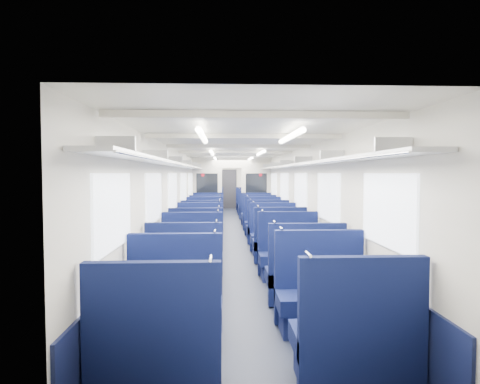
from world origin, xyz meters
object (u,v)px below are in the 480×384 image
(seat_1, at_px, (356,343))
(seat_18, at_px, (208,215))
(seat_12, at_px, (202,230))
(seat_14, at_px, (204,225))
(seat_25, at_px, (248,205))
(seat_6, at_px, (192,259))
(seat_15, at_px, (263,224))
(seat_17, at_px, (259,219))
(seat_13, at_px, (268,230))
(seat_0, at_px, (156,354))
(seat_5, at_px, (305,278))
(seat_21, at_px, (252,210))
(seat_3, at_px, (321,299))
(seat_22, at_px, (211,208))
(seat_23, at_px, (250,208))
(seat_26, at_px, (212,204))
(seat_16, at_px, (206,220))
(end_door, at_px, (229,189))
(bulkhead, at_px, (232,189))
(seat_20, at_px, (210,210))
(seat_9, at_px, (279,245))
(seat_8, at_px, (196,246))
(seat_7, at_px, (289,257))
(seat_19, at_px, (256,216))
(seat_4, at_px, (185,276))
(seat_11, at_px, (273,237))
(seat_27, at_px, (247,203))
(seat_24, at_px, (212,205))
(seat_10, at_px, (200,237))
(seat_2, at_px, (174,306))

(seat_1, xyz_separation_m, seat_18, (-1.66, 10.42, 0.00))
(seat_12, height_order, seat_14, same)
(seat_25, bearing_deg, seat_6, -98.39)
(seat_15, xyz_separation_m, seat_17, (0.00, 1.28, 0.00))
(seat_13, bearing_deg, seat_25, 90.00)
(seat_0, bearing_deg, seat_5, 53.64)
(seat_21, bearing_deg, seat_3, -90.00)
(seat_22, bearing_deg, seat_23, -2.16)
(seat_5, relative_size, seat_6, 1.00)
(seat_25, bearing_deg, seat_15, -90.00)
(seat_1, distance_m, seat_3, 1.20)
(seat_5, height_order, seat_26, same)
(seat_25, distance_m, seat_26, 1.98)
(seat_22, bearing_deg, seat_16, -90.00)
(end_door, bearing_deg, seat_15, -84.86)
(bulkhead, bearing_deg, seat_0, -94.29)
(seat_20, bearing_deg, seat_9, -77.77)
(seat_8, xyz_separation_m, seat_23, (1.66, 8.86, 0.00))
(seat_7, bearing_deg, seat_17, 90.00)
(seat_3, bearing_deg, end_door, 92.98)
(seat_9, height_order, seat_18, same)
(seat_5, bearing_deg, seat_20, 99.25)
(seat_13, xyz_separation_m, seat_26, (-1.66, 8.98, 0.00))
(seat_5, distance_m, seat_19, 8.11)
(seat_4, xyz_separation_m, seat_19, (1.66, 7.97, 0.00))
(seat_14, bearing_deg, seat_11, -54.66)
(seat_17, relative_size, seat_27, 1.00)
(seat_27, bearing_deg, bulkhead, -99.70)
(seat_24, bearing_deg, seat_26, 90.00)
(bulkhead, bearing_deg, end_door, 90.00)
(seat_17, bearing_deg, seat_9, -90.00)
(seat_16, bearing_deg, seat_9, -69.66)
(seat_0, bearing_deg, bulkhead, 85.71)
(seat_12, bearing_deg, end_door, 85.44)
(seat_6, distance_m, seat_18, 6.98)
(bulkhead, xyz_separation_m, seat_10, (-0.83, -5.19, -0.87))
(seat_5, bearing_deg, seat_14, 105.97)
(seat_14, bearing_deg, seat_23, 73.19)
(seat_9, height_order, seat_14, same)
(seat_13, height_order, seat_17, same)
(seat_2, height_order, seat_11, same)
(end_door, xyz_separation_m, seat_20, (-0.83, -4.85, -0.64))
(seat_7, height_order, seat_16, same)
(seat_5, distance_m, seat_22, 11.48)
(seat_17, bearing_deg, seat_1, -90.00)
(seat_3, distance_m, seat_9, 3.46)
(seat_21, bearing_deg, seat_5, -90.00)
(seat_2, xyz_separation_m, seat_17, (1.66, 8.21, 0.00))
(seat_6, height_order, seat_16, same)
(seat_9, height_order, seat_16, same)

